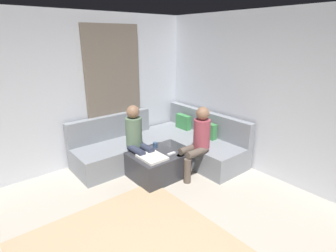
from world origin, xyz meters
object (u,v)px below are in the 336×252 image
object	(u,v)px
ottoman	(155,166)
game_remote	(171,154)
person_on_couch_back	(198,139)
sectional_couch	(163,145)
person_on_couch_side	(137,137)
coffee_mug	(155,145)

from	to	relation	value
ottoman	game_remote	bearing A→B (deg)	50.71
game_remote	person_on_couch_back	bearing A→B (deg)	60.42
sectional_couch	person_on_couch_side	bearing A→B (deg)	-77.73
sectional_couch	person_on_couch_back	xyz separation A→B (m)	(0.86, 0.06, 0.38)
coffee_mug	game_remote	world-z (taller)	coffee_mug
sectional_couch	person_on_couch_back	world-z (taller)	person_on_couch_back
coffee_mug	person_on_couch_side	bearing A→B (deg)	-106.65
coffee_mug	sectional_couch	bearing A→B (deg)	123.05
ottoman	game_remote	xyz separation A→B (m)	(0.18, 0.22, 0.22)
sectional_couch	coffee_mug	world-z (taller)	sectional_couch
sectional_couch	person_on_couch_side	world-z (taller)	person_on_couch_side
game_remote	person_on_couch_side	distance (m)	0.64
sectional_couch	person_on_couch_side	xyz separation A→B (m)	(0.15, -0.68, 0.38)
coffee_mug	game_remote	size ratio (longest dim) A/B	0.63
sectional_couch	person_on_couch_back	size ratio (longest dim) A/B	2.12
sectional_couch	coffee_mug	size ratio (longest dim) A/B	26.84
person_on_couch_back	person_on_couch_side	distance (m)	1.02
coffee_mug	person_on_couch_side	distance (m)	0.37
ottoman	game_remote	size ratio (longest dim) A/B	5.07
ottoman	coffee_mug	xyz separation A→B (m)	(-0.22, 0.18, 0.26)
coffee_mug	person_on_couch_side	size ratio (longest dim) A/B	0.08
game_remote	person_on_couch_side	size ratio (longest dim) A/B	0.12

